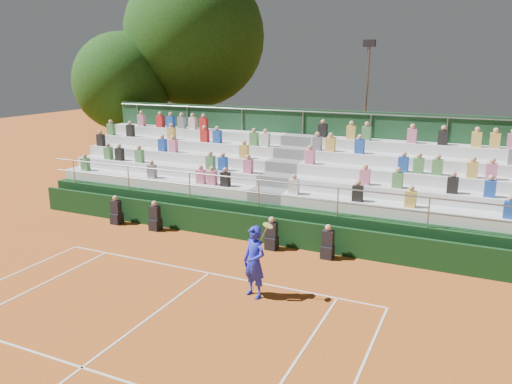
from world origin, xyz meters
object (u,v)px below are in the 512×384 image
at_px(tennis_player, 254,262).
at_px(tree_west, 123,82).
at_px(floodlight_mast, 366,102).
at_px(tree_east, 195,37).

bearing_deg(tennis_player, tree_west, 139.58).
bearing_deg(floodlight_mast, tree_west, -168.54).
distance_m(tree_west, tree_east, 5.00).
bearing_deg(tennis_player, floodlight_mast, 91.29).
height_order(tennis_player, tree_west, tree_west).
bearing_deg(tree_east, tennis_player, -53.96).
height_order(tree_west, tree_east, tree_east).
xyz_separation_m(tennis_player, tree_east, (-10.71, 14.72, 6.83)).
bearing_deg(tree_west, tree_east, 43.78).
distance_m(tennis_player, tree_west, 18.63).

